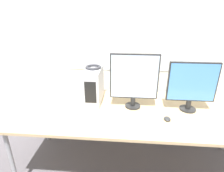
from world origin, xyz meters
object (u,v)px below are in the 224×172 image
object	(u,v)px
headphones	(93,67)
monitor_right_near	(192,85)
pc_tower	(94,85)
keyboard	(136,117)
mouse	(167,119)
cell_phone	(73,116)
monitor_main	(134,79)

from	to	relation	value
headphones	monitor_right_near	bearing A→B (deg)	-7.36
pc_tower	monitor_right_near	size ratio (longest dim) A/B	0.80
headphones	keyboard	world-z (taller)	headphones
mouse	monitor_right_near	bearing A→B (deg)	40.94
headphones	cell_phone	distance (m)	0.55
pc_tower	mouse	size ratio (longest dim) A/B	5.05
headphones	monitor_right_near	size ratio (longest dim) A/B	0.33
headphones	pc_tower	bearing A→B (deg)	-90.00
monitor_main	monitor_right_near	distance (m)	0.56
headphones	keyboard	distance (m)	0.68
pc_tower	keyboard	world-z (taller)	pc_tower
cell_phone	pc_tower	bearing A→B (deg)	66.15
pc_tower	headphones	xyz separation A→B (m)	(-0.00, 0.00, 0.20)
pc_tower	keyboard	distance (m)	0.59
mouse	pc_tower	bearing A→B (deg)	155.55
mouse	cell_phone	xyz separation A→B (m)	(-0.90, -0.01, -0.01)
pc_tower	mouse	bearing A→B (deg)	-24.45
monitor_right_near	mouse	world-z (taller)	monitor_right_near
pc_tower	mouse	world-z (taller)	pc_tower
pc_tower	monitor_main	xyz separation A→B (m)	(0.43, -0.11, 0.12)
monitor_right_near	pc_tower	bearing A→B (deg)	172.69
headphones	monitor_main	distance (m)	0.45
pc_tower	headphones	distance (m)	0.20
monitor_main	cell_phone	size ratio (longest dim) A/B	4.44
keyboard	mouse	world-z (taller)	mouse
keyboard	monitor_right_near	bearing A→B (deg)	20.61
headphones	cell_phone	bearing A→B (deg)	-113.21
keyboard	mouse	bearing A→B (deg)	-2.11
monitor_main	keyboard	world-z (taller)	monitor_main
monitor_main	keyboard	distance (m)	0.37
pc_tower	monitor_main	bearing A→B (deg)	-14.10
headphones	keyboard	size ratio (longest dim) A/B	0.36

